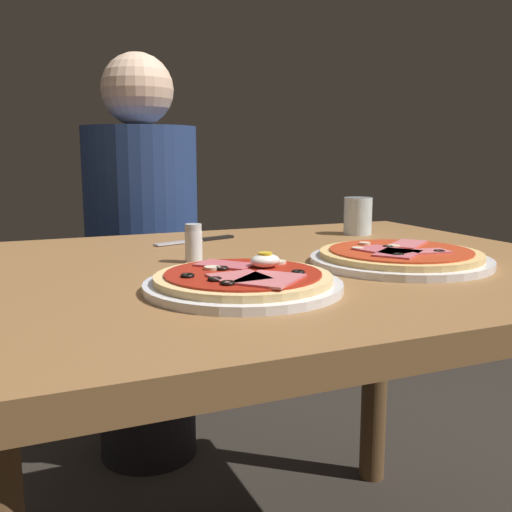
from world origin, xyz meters
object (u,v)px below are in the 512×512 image
object	(u,v)px
water_glass_near	(358,218)
diner_person	(143,273)
pizza_across_left	(400,257)
salt_shaker	(194,244)
dining_table	(281,325)
knife	(201,240)
pizza_foreground	(244,281)

from	to	relation	value
water_glass_near	diner_person	world-z (taller)	diner_person
pizza_across_left	salt_shaker	world-z (taller)	salt_shaker
dining_table	knife	distance (m)	0.31
knife	diner_person	size ratio (longest dim) A/B	0.16
pizza_foreground	knife	xyz separation A→B (m)	(0.09, 0.46, -0.01)
pizza_across_left	knife	distance (m)	0.45
water_glass_near	diner_person	xyz separation A→B (m)	(-0.39, 0.53, -0.20)
pizza_foreground	water_glass_near	bearing A→B (deg)	42.54
diner_person	pizza_foreground	bearing A→B (deg)	85.83
water_glass_near	diner_person	bearing A→B (deg)	126.30
pizza_across_left	salt_shaker	xyz separation A→B (m)	(-0.32, 0.15, 0.02)
pizza_across_left	pizza_foreground	bearing A→B (deg)	-166.92
knife	pizza_across_left	bearing A→B (deg)	-59.08
water_glass_near	knife	size ratio (longest dim) A/B	0.44
pizza_across_left	water_glass_near	distance (m)	0.37
dining_table	pizza_across_left	bearing A→B (deg)	-29.28
dining_table	water_glass_near	size ratio (longest dim) A/B	12.55
pizza_across_left	diner_person	size ratio (longest dim) A/B	0.26
water_glass_near	knife	bearing A→B (deg)	173.72
salt_shaker	diner_person	size ratio (longest dim) A/B	0.06
pizza_foreground	pizza_across_left	world-z (taller)	pizza_foreground
pizza_across_left	knife	bearing A→B (deg)	120.92
dining_table	water_glass_near	xyz separation A→B (m)	(0.31, 0.24, 0.15)
pizza_foreground	salt_shaker	bearing A→B (deg)	90.09
knife	salt_shaker	distance (m)	0.25
pizza_foreground	salt_shaker	xyz separation A→B (m)	(-0.00, 0.23, 0.02)
dining_table	pizza_across_left	world-z (taller)	pizza_across_left
dining_table	salt_shaker	xyz separation A→B (m)	(-0.14, 0.05, 0.15)
dining_table	diner_person	xyz separation A→B (m)	(-0.07, 0.77, -0.05)
dining_table	knife	size ratio (longest dim) A/B	5.58
pizza_foreground	knife	bearing A→B (deg)	79.15
dining_table	salt_shaker	world-z (taller)	salt_shaker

